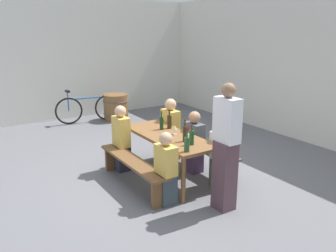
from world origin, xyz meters
name	(u,v)px	position (x,y,z in m)	size (l,w,h in m)	color
ground_plane	(168,177)	(0.00, 0.00, 0.00)	(24.00, 24.00, 0.00)	slate
back_wall	(314,69)	(0.00, 3.68, 1.60)	(14.00, 0.20, 3.20)	silver
side_wall	(70,60)	(-4.95, 0.00, 1.60)	(0.20, 7.75, 3.20)	silver
tasting_table	(168,140)	(0.00, 0.00, 0.66)	(1.91, 0.72, 0.75)	brown
bench_near	(133,166)	(0.00, -0.66, 0.35)	(1.81, 0.30, 0.45)	brown
bench_far	(199,150)	(0.00, 0.66, 0.35)	(1.81, 0.30, 0.45)	brown
wine_bottle_0	(192,137)	(0.61, 0.03, 0.87)	(0.07, 0.07, 0.30)	#194723
wine_bottle_1	(162,123)	(-0.33, 0.08, 0.87)	(0.07, 0.07, 0.32)	#143319
wine_bottle_2	(187,144)	(0.82, -0.21, 0.86)	(0.08, 0.08, 0.30)	#234C2D
wine_bottle_3	(185,133)	(0.42, 0.04, 0.88)	(0.07, 0.07, 0.35)	#332814
wine_bottle_4	(169,121)	(-0.31, 0.23, 0.88)	(0.08, 0.08, 0.33)	#332814
wine_glass_0	(189,128)	(0.18, 0.29, 0.87)	(0.07, 0.07, 0.16)	silver
wine_glass_1	(175,128)	(0.04, 0.11, 0.86)	(0.08, 0.08, 0.16)	silver
seated_guest_near_0	(121,140)	(-0.71, -0.51, 0.56)	(0.35, 0.24, 1.17)	#2C2B39
seated_guest_near_1	(166,170)	(0.74, -0.51, 0.51)	(0.34, 0.24, 1.07)	#39454F
seated_guest_far_0	(170,130)	(-0.71, 0.51, 0.56)	(0.39, 0.24, 1.18)	brown
seated_guest_far_1	(194,143)	(0.03, 0.51, 0.52)	(0.38, 0.24, 1.09)	#50375E
seated_guest_far_2	(221,156)	(0.73, 0.51, 0.51)	(0.34, 0.24, 1.08)	#45553C
standing_host	(226,150)	(1.31, 0.08, 0.86)	(0.36, 0.24, 1.77)	#51363F
wine_barrel	(116,107)	(-4.01, 0.88, 0.35)	(0.69, 0.69, 0.70)	brown
parked_bicycle_0	(88,109)	(-4.15, 0.15, 0.37)	(0.32, 1.72, 0.90)	black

